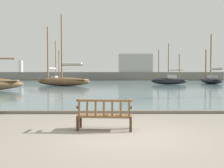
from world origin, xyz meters
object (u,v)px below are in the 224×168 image
object	(u,v)px
park_bench	(105,114)
sailboat_mid_starboard	(63,80)
sailboat_centre_channel	(211,79)
sailboat_outer_port	(55,80)
sailboat_far_port	(169,80)

from	to	relation	value
park_bench	sailboat_mid_starboard	bearing A→B (deg)	103.28
sailboat_centre_channel	sailboat_outer_port	bearing A→B (deg)	175.59
sailboat_far_port	sailboat_mid_starboard	size ratio (longest dim) A/B	0.69
park_bench	sailboat_far_port	world-z (taller)	sailboat_far_port
sailboat_far_port	sailboat_outer_port	xyz separation A→B (m)	(-18.62, 5.06, -0.00)
sailboat_far_port	sailboat_centre_channel	world-z (taller)	sailboat_centre_channel
sailboat_outer_port	sailboat_mid_starboard	distance (m)	10.12
sailboat_outer_port	sailboat_mid_starboard	size ratio (longest dim) A/B	0.77
sailboat_far_port	sailboat_centre_channel	size ratio (longest dim) A/B	0.81
sailboat_outer_port	sailboat_centre_channel	xyz separation A→B (m)	(26.30, -2.03, 0.05)
sailboat_far_port	sailboat_centre_channel	distance (m)	8.25
sailboat_outer_port	sailboat_mid_starboard	world-z (taller)	sailboat_mid_starboard
sailboat_far_port	sailboat_centre_channel	bearing A→B (deg)	21.55
park_bench	sailboat_far_port	bearing A→B (deg)	73.36
sailboat_far_port	sailboat_mid_starboard	world-z (taller)	sailboat_mid_starboard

